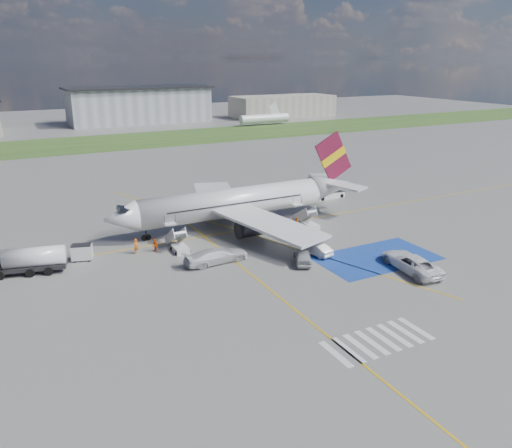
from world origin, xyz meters
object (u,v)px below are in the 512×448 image
object	(u,v)px
airliner	(242,201)
car_silver_a	(303,256)
belt_loader	(329,196)
car_silver_b	(317,249)
fuel_tanker	(25,263)
van_white_a	(411,260)
gpu_cart	(82,253)
van_white_b	(216,253)

from	to	relation	value
airliner	car_silver_a	xyz separation A→B (m)	(0.10, -15.34, -2.61)
belt_loader	car_silver_b	bearing A→B (deg)	-131.36
fuel_tanker	van_white_a	bearing A→B (deg)	-13.02
gpu_cart	car_silver_b	xyz separation A→B (m)	(24.66, -10.99, -0.16)
gpu_cart	car_silver_a	xyz separation A→B (m)	(21.87, -12.34, -0.07)
fuel_tanker	van_white_b	xyz separation A→B (m)	(19.31, -6.61, -0.11)
airliner	gpu_cart	size ratio (longest dim) A/B	14.23
van_white_a	belt_loader	bearing A→B (deg)	-101.01
airliner	van_white_b	size ratio (longest dim) A/B	6.51
car_silver_b	airliner	bearing A→B (deg)	-88.79
fuel_tanker	van_white_a	size ratio (longest dim) A/B	1.38
gpu_cart	belt_loader	size ratio (longest dim) A/B	0.45
belt_loader	car_silver_a	world-z (taller)	belt_loader
airliner	van_white_a	world-z (taller)	airliner
airliner	belt_loader	size ratio (longest dim) A/B	6.45
car_silver_a	car_silver_b	bearing A→B (deg)	-125.45
belt_loader	van_white_b	bearing A→B (deg)	-151.21
car_silver_a	van_white_b	distance (m)	9.74
airliner	van_white_b	bearing A→B (deg)	-128.26
van_white_a	van_white_b	size ratio (longest dim) A/B	1.12
airliner	belt_loader	bearing A→B (deg)	17.21
belt_loader	car_silver_b	xyz separation A→B (m)	(-16.01, -19.83, 0.27)
belt_loader	car_silver_a	bearing A→B (deg)	-134.02
airliner	fuel_tanker	distance (m)	28.19
gpu_cart	van_white_b	distance (m)	15.39
van_white_b	belt_loader	bearing A→B (deg)	-61.74
fuel_tanker	van_white_a	world-z (taller)	fuel_tanker
car_silver_a	van_white_a	distance (m)	11.75
car_silver_b	car_silver_a	bearing A→B (deg)	15.51
belt_loader	fuel_tanker	bearing A→B (deg)	-170.36
van_white_a	gpu_cart	bearing A→B (deg)	-24.52
belt_loader	van_white_a	bearing A→B (deg)	-110.94
fuel_tanker	airliner	bearing A→B (deg)	21.69
car_silver_a	van_white_a	world-z (taller)	van_white_a
fuel_tanker	car_silver_b	size ratio (longest dim) A/B	2.08
airliner	belt_loader	world-z (taller)	airliner
belt_loader	van_white_a	world-z (taller)	van_white_a
fuel_tanker	belt_loader	world-z (taller)	fuel_tanker
fuel_tanker	car_silver_b	xyz separation A→B (m)	(30.68, -9.83, -0.52)
fuel_tanker	belt_loader	xyz separation A→B (m)	(46.69, 10.01, -0.79)
car_silver_a	car_silver_b	world-z (taller)	car_silver_a
belt_loader	gpu_cart	bearing A→B (deg)	-170.18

